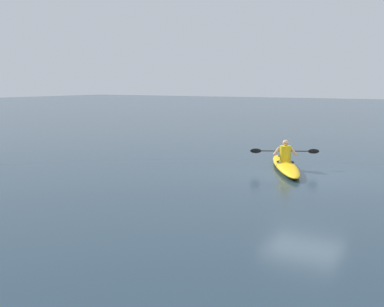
# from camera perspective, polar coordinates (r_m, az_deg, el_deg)

# --- Properties ---
(ground_plane) EXTENTS (160.00, 160.00, 0.00)m
(ground_plane) POSITION_cam_1_polar(r_m,az_deg,el_deg) (16.19, 13.24, -2.66)
(ground_plane) COLOR #233847
(kayak) EXTENTS (2.79, 4.45, 0.28)m
(kayak) POSITION_cam_1_polar(r_m,az_deg,el_deg) (17.33, 10.95, -1.39)
(kayak) COLOR #EAB214
(kayak) RESTS_ON ground
(kayaker) EXTENTS (2.18, 1.18, 0.76)m
(kayaker) POSITION_cam_1_polar(r_m,az_deg,el_deg) (17.38, 10.94, 0.14)
(kayaker) COLOR yellow
(kayaker) RESTS_ON kayak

